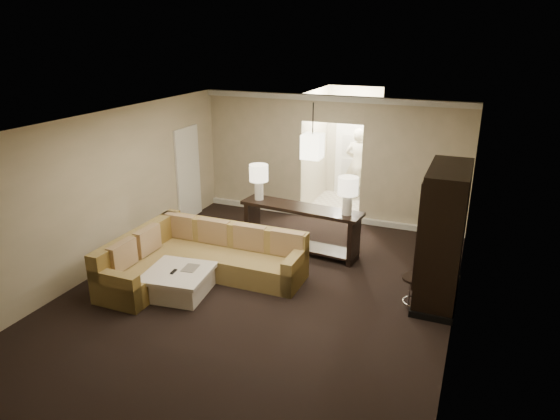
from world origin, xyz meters
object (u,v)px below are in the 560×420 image
at_px(console_table, 301,225).
at_px(coffee_table, 179,282).
at_px(sectional_sofa, 198,259).
at_px(armoire, 442,238).
at_px(person, 358,160).
at_px(drink_table, 415,286).

bearing_deg(console_table, coffee_table, -112.72).
relative_size(sectional_sofa, armoire, 1.32).
bearing_deg(armoire, console_table, 161.51).
distance_m(sectional_sofa, person, 5.56).
bearing_deg(drink_table, console_table, 150.98).
xyz_separation_m(sectional_sofa, armoire, (3.93, 0.82, 0.70)).
bearing_deg(armoire, drink_table, -124.36).
height_order(coffee_table, console_table, console_table).
distance_m(coffee_table, armoire, 4.27).
relative_size(drink_table, person, 0.25).
bearing_deg(console_table, armoire, -12.81).
bearing_deg(drink_table, sectional_sofa, -173.72).
distance_m(armoire, person, 5.11).
bearing_deg(person, console_table, 90.04).
xyz_separation_m(armoire, person, (-2.44, 4.49, -0.03)).
height_order(drink_table, person, person).
distance_m(coffee_table, drink_table, 3.78).
bearing_deg(armoire, person, 118.55).
distance_m(console_table, drink_table, 2.71).
distance_m(sectional_sofa, coffee_table, 0.64).
xyz_separation_m(console_table, person, (0.21, 3.60, 0.47)).
xyz_separation_m(coffee_table, armoire, (3.92, 1.45, 0.84)).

